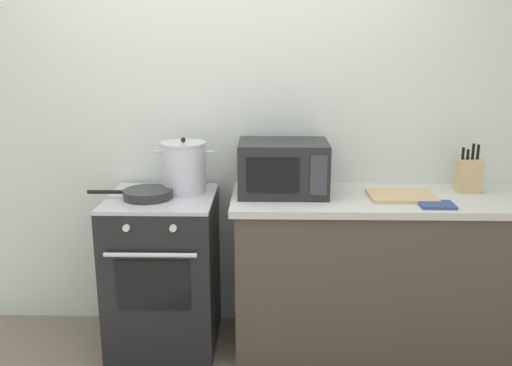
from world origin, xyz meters
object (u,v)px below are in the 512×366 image
object	(u,v)px
stove	(164,272)
oven_mitt	(437,205)
knife_block	(468,175)
frying_pan	(147,194)
microwave	(283,168)
cutting_board	(401,196)
stock_pot	(184,167)

from	to	relation	value
stove	oven_mitt	xyz separation A→B (m)	(1.49, -0.16, 0.47)
stove	knife_block	distance (m)	1.85
knife_block	oven_mitt	distance (m)	0.41
frying_pan	microwave	xyz separation A→B (m)	(0.76, 0.12, 0.12)
cutting_board	knife_block	distance (m)	0.44
oven_mitt	stove	bearing A→B (deg)	173.93
frying_pan	cutting_board	xyz separation A→B (m)	(1.41, 0.04, -0.02)
stock_pot	oven_mitt	distance (m)	1.40
frying_pan	oven_mitt	bearing A→B (deg)	-4.34
stove	microwave	size ratio (longest dim) A/B	1.84
microwave	knife_block	world-z (taller)	microwave
stock_pot	knife_block	size ratio (longest dim) A/B	1.21
cutting_board	knife_block	bearing A→B (deg)	18.82
stove	cutting_board	size ratio (longest dim) A/B	2.56
microwave	frying_pan	bearing A→B (deg)	-171.01
microwave	knife_block	distance (m)	1.07
cutting_board	oven_mitt	xyz separation A→B (m)	(0.15, -0.16, -0.00)
stock_pot	oven_mitt	world-z (taller)	stock_pot
stock_pot	knife_block	world-z (taller)	stock_pot
frying_pan	knife_block	bearing A→B (deg)	5.68
stove	oven_mitt	bearing A→B (deg)	-6.07
stove	oven_mitt	distance (m)	1.57
stock_pot	frying_pan	distance (m)	0.26
knife_block	oven_mitt	world-z (taller)	knife_block
stove	cutting_board	bearing A→B (deg)	0.05
stove	frying_pan	xyz separation A→B (m)	(-0.07, -0.04, 0.48)
stove	microwave	world-z (taller)	microwave
microwave	knife_block	size ratio (longest dim) A/B	1.78
stock_pot	knife_block	distance (m)	1.63
stove	cutting_board	world-z (taller)	cutting_board
stove	knife_block	size ratio (longest dim) A/B	3.27
stove	frying_pan	distance (m)	0.49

